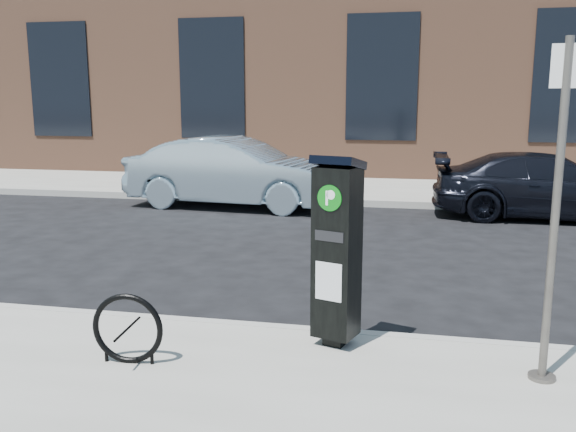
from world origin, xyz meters
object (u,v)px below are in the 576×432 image
(sign_pole, at_px, (555,217))
(bike_rack, at_px, (128,329))
(car_silver, at_px, (234,172))
(parking_kiosk, at_px, (337,249))
(car_dark, at_px, (548,186))

(sign_pole, xyz_separation_m, bike_rack, (-3.45, -0.39, -1.04))
(sign_pole, relative_size, car_silver, 0.57)
(parking_kiosk, xyz_separation_m, sign_pole, (1.75, -0.38, 0.44))
(parking_kiosk, bearing_deg, car_dark, 84.98)
(sign_pole, height_order, car_silver, sign_pole)
(sign_pole, height_order, bike_rack, sign_pole)
(bike_rack, distance_m, car_dark, 9.92)
(sign_pole, bearing_deg, car_dark, 90.54)
(parking_kiosk, bearing_deg, car_silver, 131.34)
(parking_kiosk, xyz_separation_m, car_silver, (-3.28, 7.75, -0.27))
(parking_kiosk, distance_m, bike_rack, 1.97)
(parking_kiosk, relative_size, bike_rack, 2.81)
(parking_kiosk, height_order, bike_rack, parking_kiosk)
(parking_kiosk, height_order, car_dark, parking_kiosk)
(bike_rack, distance_m, car_silver, 8.67)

